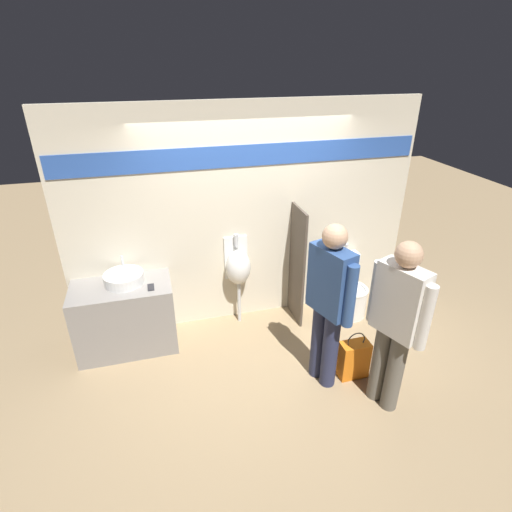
{
  "coord_description": "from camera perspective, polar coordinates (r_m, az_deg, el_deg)",
  "views": [
    {
      "loc": [
        -1.07,
        -3.76,
        3.12
      ],
      "look_at": [
        0.0,
        0.17,
        1.05
      ],
      "focal_mm": 28.0,
      "sensor_mm": 36.0,
      "label": 1
    }
  ],
  "objects": [
    {
      "name": "ground_plane",
      "position": [
        5.0,
        0.52,
        -11.66
      ],
      "size": [
        16.0,
        16.0,
        0.0
      ],
      "primitive_type": "plane",
      "color": "#997F5B"
    },
    {
      "name": "divider_near_counter",
      "position": [
        5.0,
        5.87,
        -1.4
      ],
      "size": [
        0.03,
        0.48,
        1.52
      ],
      "color": "#4C4238",
      "rests_on": "ground_plane"
    },
    {
      "name": "toilet",
      "position": [
        5.45,
        13.11,
        -4.98
      ],
      "size": [
        0.42,
        0.59,
        0.91
      ],
      "color": "white",
      "rests_on": "ground_plane"
    },
    {
      "name": "display_wall",
      "position": [
        4.82,
        -1.35,
        5.55
      ],
      "size": [
        4.25,
        0.07,
        2.7
      ],
      "color": "beige",
      "rests_on": "ground_plane"
    },
    {
      "name": "person_with_lanyard",
      "position": [
        3.95,
        10.35,
        -6.31
      ],
      "size": [
        0.33,
        0.6,
        1.78
      ],
      "rotation": [
        0.0,
        0.0,
        1.89
      ],
      "color": "#282D4C",
      "rests_on": "ground_plane"
    },
    {
      "name": "person_in_vest",
      "position": [
        3.84,
        19.36,
        -8.8
      ],
      "size": [
        0.34,
        0.58,
        1.76
      ],
      "rotation": [
        0.0,
        0.0,
        1.94
      ],
      "color": "#666056",
      "rests_on": "ground_plane"
    },
    {
      "name": "cell_phone",
      "position": [
        4.53,
        -14.79,
        -4.33
      ],
      "size": [
        0.07,
        0.14,
        0.01
      ],
      "color": "#232328",
      "rests_on": "sink_counter"
    },
    {
      "name": "sink_basin",
      "position": [
        4.68,
        -18.34,
        -3.03
      ],
      "size": [
        0.43,
        0.43,
        0.26
      ],
      "color": "white",
      "rests_on": "sink_counter"
    },
    {
      "name": "shopping_bag",
      "position": [
        4.5,
        13.77,
        -14.11
      ],
      "size": [
        0.31,
        0.17,
        0.56
      ],
      "color": "orange",
      "rests_on": "ground_plane"
    },
    {
      "name": "urinal_near_counter",
      "position": [
        4.89,
        -2.57,
        -1.57
      ],
      "size": [
        0.31,
        0.28,
        1.19
      ],
      "color": "silver",
      "rests_on": "ground_plane"
    },
    {
      "name": "sink_counter",
      "position": [
        4.88,
        -18.14,
        -8.3
      ],
      "size": [
        1.1,
        0.59,
        0.83
      ],
      "color": "gray",
      "rests_on": "ground_plane"
    }
  ]
}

